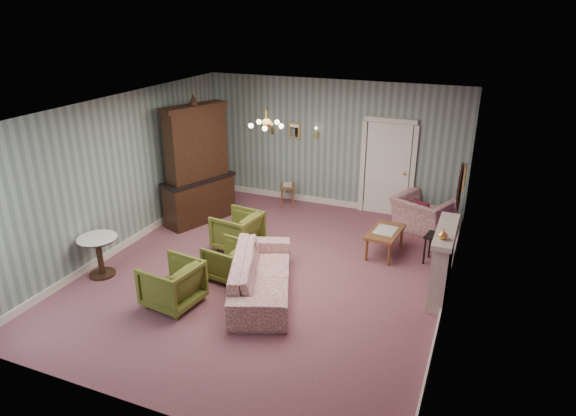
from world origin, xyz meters
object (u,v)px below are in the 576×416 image
at_px(olive_chair_c, 237,229).
at_px(olive_chair_a, 172,282).
at_px(coffee_table, 385,242).
at_px(olive_chair_b, 228,259).
at_px(sofa_chintz, 261,268).
at_px(fireplace, 442,262).
at_px(pedestal_table, 100,256).
at_px(dresser, 197,161).
at_px(wingback_chair, 423,208).
at_px(side_table_black, 435,249).

bearing_deg(olive_chair_c, olive_chair_a, 7.07).
bearing_deg(coffee_table, olive_chair_b, -140.51).
relative_size(olive_chair_a, sofa_chintz, 0.35).
relative_size(fireplace, pedestal_table, 1.92).
distance_m(olive_chair_a, sofa_chintz, 1.42).
height_order(fireplace, coffee_table, fireplace).
bearing_deg(pedestal_table, fireplace, 16.16).
relative_size(olive_chair_c, pedestal_table, 1.11).
bearing_deg(sofa_chintz, olive_chair_b, 50.75).
height_order(olive_chair_a, olive_chair_c, olive_chair_c).
bearing_deg(fireplace, pedestal_table, -163.84).
relative_size(olive_chair_a, dresser, 0.30).
height_order(olive_chair_a, wingback_chair, wingback_chair).
distance_m(olive_chair_a, side_table_black, 4.67).
bearing_deg(olive_chair_c, coffee_table, 114.69).
bearing_deg(sofa_chintz, wingback_chair, -51.21).
bearing_deg(olive_chair_a, olive_chair_c, -172.93).
xyz_separation_m(olive_chair_c, fireplace, (3.80, -0.24, 0.18)).
relative_size(wingback_chair, fireplace, 0.78).
bearing_deg(pedestal_table, sofa_chintz, 10.69).
height_order(wingback_chair, dresser, dresser).
bearing_deg(side_table_black, dresser, 179.00).
distance_m(olive_chair_a, dresser, 3.46).
xyz_separation_m(fireplace, side_table_black, (-0.21, 1.05, -0.30)).
xyz_separation_m(olive_chair_a, olive_chair_c, (0.02, 2.15, 0.00)).
bearing_deg(dresser, olive_chair_b, -26.39).
bearing_deg(side_table_black, olive_chair_c, -167.32).
xyz_separation_m(olive_chair_c, sofa_chintz, (1.12, -1.30, 0.04)).
height_order(olive_chair_c, side_table_black, olive_chair_c).
xyz_separation_m(olive_chair_a, olive_chair_b, (0.40, 1.09, -0.05)).
height_order(olive_chair_b, fireplace, fireplace).
distance_m(olive_chair_a, pedestal_table, 1.72).
xyz_separation_m(wingback_chair, fireplace, (0.64, -2.47, 0.10)).
xyz_separation_m(sofa_chintz, pedestal_table, (-2.82, -0.53, -0.08)).
height_order(sofa_chintz, wingback_chair, wingback_chair).
distance_m(olive_chair_c, dresser, 1.89).
bearing_deg(pedestal_table, olive_chair_c, 47.11).
bearing_deg(coffee_table, dresser, 178.99).
relative_size(side_table_black, pedestal_table, 0.76).
xyz_separation_m(olive_chair_c, pedestal_table, (-1.71, -1.84, -0.04)).
distance_m(wingback_chair, coffee_table, 1.50).
distance_m(coffee_table, pedestal_table, 5.12).
height_order(dresser, coffee_table, dresser).
relative_size(olive_chair_a, olive_chair_c, 0.99).
height_order(olive_chair_b, coffee_table, olive_chair_b).
relative_size(dresser, pedestal_table, 3.68).
xyz_separation_m(olive_chair_b, side_table_black, (3.21, 1.87, -0.08)).
bearing_deg(pedestal_table, side_table_black, 26.52).
relative_size(wingback_chair, coffee_table, 1.15).
bearing_deg(coffee_table, side_table_black, -0.95).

